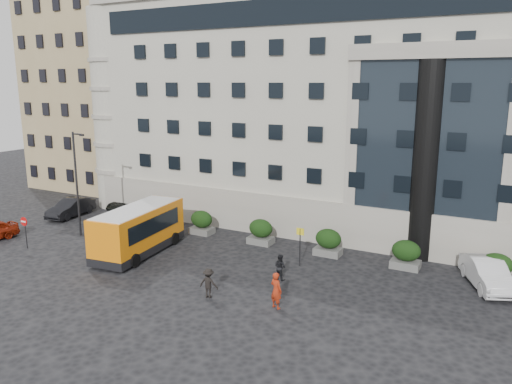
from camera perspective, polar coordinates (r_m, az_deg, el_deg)
ground at (r=31.18m, az=-8.21°, el=-9.53°), size 120.00×120.00×0.00m
civic_building at (r=46.61m, az=14.18°, el=8.92°), size 44.00×24.00×18.00m
entrance_column at (r=34.25m, az=18.85°, el=3.23°), size 1.80×1.80×13.00m
apartment_near at (r=59.77m, az=-15.92°, el=10.50°), size 14.00×14.00×20.00m
apartment_far at (r=75.53m, az=-7.99°, el=11.95°), size 13.00×13.00×22.00m
hedge_a at (r=39.08m, az=-6.24°, el=-3.44°), size 1.80×1.26×1.84m
hedge_b at (r=36.50m, az=0.54°, el=-4.53°), size 1.80×1.26×1.84m
hedge_c at (r=34.52m, az=8.25°, el=-5.68°), size 1.80×1.26×1.84m
hedge_d at (r=33.24m, az=16.76°, el=-6.82°), size 1.80×1.26×1.84m
hedge_e at (r=32.74m, az=25.77°, el=-7.87°), size 1.80×1.26×1.84m
street_lamp at (r=39.92m, az=-19.78°, el=1.30°), size 1.16×0.18×8.00m
bus_stop_sign at (r=32.10m, az=5.06°, el=-5.50°), size 0.50×0.08×2.52m
no_entry_sign at (r=38.85m, az=-24.93°, el=-3.56°), size 0.64×0.16×2.32m
minibus at (r=35.25m, az=-13.27°, el=-4.06°), size 3.55×7.97×3.22m
red_truck at (r=51.62m, az=-7.26°, el=0.86°), size 2.70×4.87×2.49m
parked_car_b at (r=46.70m, az=-20.40°, el=-1.70°), size 2.29×4.97×1.58m
parked_car_c at (r=43.35m, az=-14.82°, el=-2.51°), size 2.68×5.02×1.39m
parked_car_d at (r=47.52m, az=-14.30°, el=-1.22°), size 2.19×4.73×1.31m
white_taxi at (r=32.03m, az=24.91°, el=-8.42°), size 3.61×5.30×1.65m
pedestrian_a at (r=26.52m, az=2.32°, el=-11.17°), size 0.83×0.68×1.97m
pedestrian_b at (r=30.20m, az=2.76°, el=-8.54°), size 0.90×0.78×1.57m
pedestrian_c at (r=27.89m, az=-5.43°, el=-10.32°), size 1.14×0.74×1.68m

